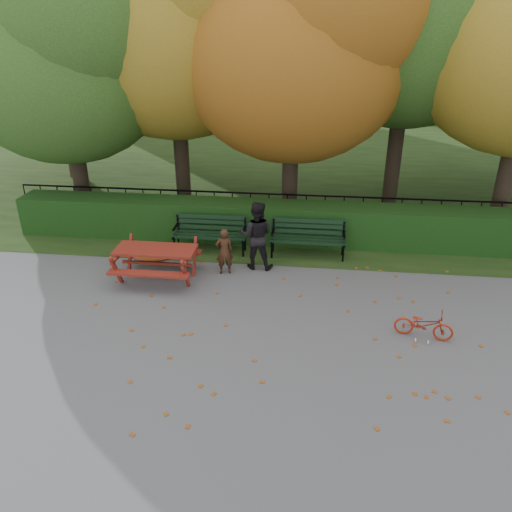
# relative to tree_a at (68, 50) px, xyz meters

# --- Properties ---
(ground) EXTENTS (90.00, 90.00, 0.00)m
(ground) POSITION_rel_tree_a_xyz_m (5.19, -5.58, -4.52)
(ground) COLOR slate
(ground) RESTS_ON ground
(grass_strip) EXTENTS (90.00, 90.00, 0.00)m
(grass_strip) POSITION_rel_tree_a_xyz_m (5.19, 8.42, -4.52)
(grass_strip) COLOR #193312
(grass_strip) RESTS_ON ground
(building_right) EXTENTS (9.00, 6.00, 12.00)m
(building_right) POSITION_rel_tree_a_xyz_m (13.19, 22.42, 1.48)
(building_right) COLOR #A0917D
(building_right) RESTS_ON ground
(hedge) EXTENTS (13.00, 0.90, 1.00)m
(hedge) POSITION_rel_tree_a_xyz_m (5.19, -1.08, -4.02)
(hedge) COLOR black
(hedge) RESTS_ON ground
(iron_fence) EXTENTS (14.00, 0.04, 1.02)m
(iron_fence) POSITION_rel_tree_a_xyz_m (5.19, -0.28, -3.98)
(iron_fence) COLOR black
(iron_fence) RESTS_ON ground
(tree_a) EXTENTS (5.88, 5.60, 7.48)m
(tree_a) POSITION_rel_tree_a_xyz_m (0.00, 0.00, 0.00)
(tree_a) COLOR black
(tree_a) RESTS_ON ground
(tree_b) EXTENTS (6.72, 6.40, 8.79)m
(tree_b) POSITION_rel_tree_a_xyz_m (2.74, 1.17, 0.88)
(tree_b) COLOR black
(tree_b) RESTS_ON ground
(tree_c) EXTENTS (6.30, 6.00, 8.00)m
(tree_c) POSITION_rel_tree_a_xyz_m (6.02, 0.38, 0.30)
(tree_c) COLOR black
(tree_c) RESTS_ON ground
(tree_f) EXTENTS (6.93, 6.60, 9.19)m
(tree_f) POSITION_rel_tree_a_xyz_m (-1.94, 3.66, 1.17)
(tree_f) COLOR black
(tree_f) RESTS_ON ground
(bench_left) EXTENTS (1.80, 0.57, 0.88)m
(bench_left) POSITION_rel_tree_a_xyz_m (3.89, -1.88, -4.00)
(bench_left) COLOR black
(bench_left) RESTS_ON ground
(bench_right) EXTENTS (1.80, 0.57, 0.88)m
(bench_right) POSITION_rel_tree_a_xyz_m (6.29, -1.88, -4.00)
(bench_right) COLOR black
(bench_right) RESTS_ON ground
(picnic_table) EXTENTS (1.74, 1.41, 0.85)m
(picnic_table) POSITION_rel_tree_a_xyz_m (3.02, -3.52, -3.94)
(picnic_table) COLOR maroon
(picnic_table) RESTS_ON ground
(leaf_pile) EXTENTS (1.16, 0.91, 0.07)m
(leaf_pile) POSITION_rel_tree_a_xyz_m (2.53, -2.38, -4.48)
(leaf_pile) COLOR brown
(leaf_pile) RESTS_ON ground
(leaf_scatter) EXTENTS (9.00, 5.70, 0.01)m
(leaf_scatter) POSITION_rel_tree_a_xyz_m (5.19, -5.28, -4.51)
(leaf_scatter) COLOR brown
(leaf_scatter) RESTS_ON ground
(child) EXTENTS (0.45, 0.36, 1.08)m
(child) POSITION_rel_tree_a_xyz_m (4.45, -3.05, -3.98)
(child) COLOR #3D2213
(child) RESTS_ON ground
(adult) EXTENTS (0.80, 0.64, 1.60)m
(adult) POSITION_rel_tree_a_xyz_m (5.13, -2.68, -3.72)
(adult) COLOR black
(adult) RESTS_ON ground
(bicycle) EXTENTS (1.08, 0.56, 0.54)m
(bicycle) POSITION_rel_tree_a_xyz_m (8.45, -5.15, -4.25)
(bicycle) COLOR #AE2810
(bicycle) RESTS_ON ground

